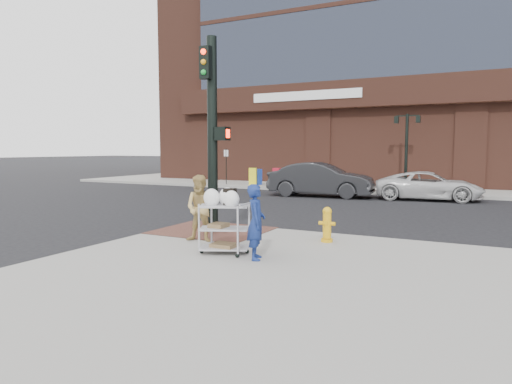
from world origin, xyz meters
The scene contains 14 objects.
ground centered at (0.00, 0.00, 0.00)m, with size 220.00×220.00×0.00m, color black.
brick_curb_ramp centered at (-0.60, 0.90, 0.16)m, with size 2.80×2.40×0.01m, color brown.
lamp_post centered at (2.00, 16.00, 2.62)m, with size 1.32×0.22×4.00m.
parking_sign centered at (-8.50, 15.00, 1.25)m, with size 0.05×0.05×2.20m, color black.
traffic_signal_pole centered at (-0.48, 0.77, 2.83)m, with size 0.61×0.51×5.00m.
woman_blue centered at (1.87, -1.38, 0.89)m, with size 0.54×0.36×1.48m, color navy.
pedestrian_tan centered at (-0.05, -0.42, 0.93)m, with size 0.76×0.59×1.56m, color tan.
sedan_dark centered at (-1.32, 11.86, 0.83)m, with size 1.75×5.03×1.66m, color black.
minivan_white centered at (3.55, 12.66, 0.64)m, with size 2.14×4.63×1.29m, color silver.
utility_cart centered at (1.05, -1.23, 0.77)m, with size 1.12×0.90×1.36m.
fire_hydrant centered at (2.58, 0.87, 0.57)m, with size 0.39×0.27×0.82m.
newsbox_red centered at (-5.22, 15.39, 0.67)m, with size 0.43×0.39×1.03m, color #A91325.
newsbox_yellow centered at (-6.54, 14.78, 0.67)m, with size 0.43×0.39×1.03m, color #FEF31C.
newsbox_blue centered at (-6.50, 15.36, 0.62)m, with size 0.40×0.36×0.95m, color #1A3EAD.
Camera 1 is at (5.85, -9.24, 2.32)m, focal length 32.00 mm.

